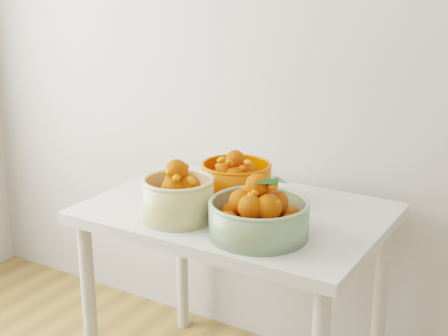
{
  "coord_description": "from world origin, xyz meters",
  "views": [
    {
      "loc": [
        0.66,
        -0.14,
        1.52
      ],
      "look_at": [
        -0.32,
        1.51,
        0.92
      ],
      "focal_mm": 50.0,
      "sensor_mm": 36.0,
      "label": 1
    }
  ],
  "objects_px": {
    "bowl_green": "(259,215)",
    "bowl_orange": "(236,180)",
    "table": "(237,234)",
    "bowl_cream": "(178,197)"
  },
  "relations": [
    {
      "from": "bowl_cream",
      "to": "bowl_orange",
      "type": "xyz_separation_m",
      "value": [
        0.07,
        0.26,
        -0.01
      ]
    },
    {
      "from": "bowl_orange",
      "to": "bowl_cream",
      "type": "bearing_deg",
      "value": -104.46
    },
    {
      "from": "table",
      "to": "bowl_cream",
      "type": "relative_size",
      "value": 3.28
    },
    {
      "from": "table",
      "to": "bowl_orange",
      "type": "xyz_separation_m",
      "value": [
        -0.05,
        0.07,
        0.17
      ]
    },
    {
      "from": "bowl_green",
      "to": "bowl_orange",
      "type": "bearing_deg",
      "value": 132.03
    },
    {
      "from": "bowl_cream",
      "to": "bowl_orange",
      "type": "distance_m",
      "value": 0.27
    },
    {
      "from": "bowl_cream",
      "to": "bowl_green",
      "type": "xyz_separation_m",
      "value": [
        0.29,
        0.01,
        -0.01
      ]
    },
    {
      "from": "bowl_green",
      "to": "bowl_orange",
      "type": "distance_m",
      "value": 0.33
    },
    {
      "from": "bowl_green",
      "to": "table",
      "type": "bearing_deg",
      "value": 135.54
    },
    {
      "from": "table",
      "to": "bowl_green",
      "type": "distance_m",
      "value": 0.3
    }
  ]
}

